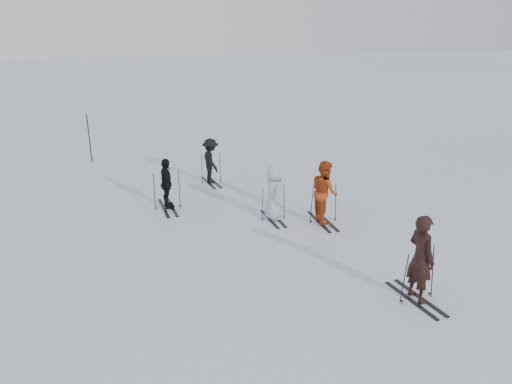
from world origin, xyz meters
TOP-DOWN VIEW (x-y plane):
  - ground at (0.00, 0.00)m, footprint 120.00×120.00m
  - skier_near_dark at (2.26, -3.90)m, footprint 0.57×0.77m
  - skier_red at (1.97, 0.62)m, footprint 0.71×0.91m
  - skier_grey at (0.60, 1.21)m, footprint 0.57×0.83m
  - skier_uphill_left at (-2.37, 2.94)m, footprint 0.46×0.97m
  - skier_uphill_far at (-0.57, 5.08)m, footprint 0.75×1.12m
  - skis_near_dark at (2.26, -3.90)m, footprint 1.83×1.15m
  - skis_red at (1.97, 0.62)m, footprint 1.71×0.92m
  - skis_grey at (0.60, 1.21)m, footprint 1.58×0.90m
  - skis_uphill_left at (-2.37, 2.94)m, footprint 1.82×1.06m
  - skis_uphill_far at (-0.57, 5.08)m, footprint 1.64×1.03m
  - piste_marker at (-4.88, 9.02)m, footprint 0.06×0.06m

SIDE VIEW (x-z plane):
  - ground at x=0.00m, z-range 0.00..0.00m
  - skis_uphill_far at x=-0.57m, z-range 0.00..1.12m
  - skis_grey at x=0.60m, z-range 0.00..1.13m
  - skis_red at x=1.97m, z-range 0.00..1.24m
  - skis_near_dark at x=2.26m, z-range 0.00..1.25m
  - skis_uphill_left at x=-2.37m, z-range 0.00..1.28m
  - skier_uphill_left at x=-2.37m, z-range 0.00..1.61m
  - skier_uphill_far at x=-0.57m, z-range 0.00..1.62m
  - skier_grey at x=0.60m, z-range 0.00..1.65m
  - skier_red at x=1.97m, z-range 0.00..1.85m
  - skier_near_dark at x=2.26m, z-range 0.00..1.95m
  - piste_marker at x=-4.88m, z-range 0.00..2.03m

